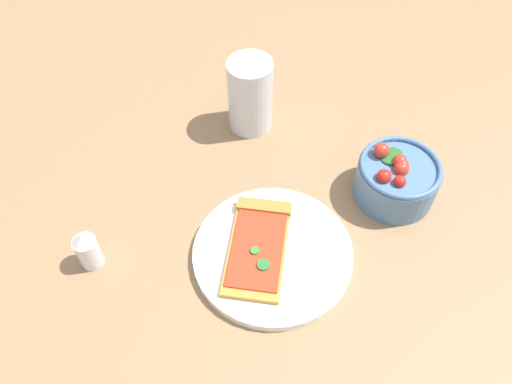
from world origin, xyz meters
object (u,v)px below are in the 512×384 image
object	(u,v)px
plate	(276,255)
pepper_shaker	(88,250)
pizza_slice_main	(259,242)
salad_bowl	(397,179)
soda_glass	(250,98)

from	to	relation	value
plate	pepper_shaker	distance (m)	0.26
plate	pizza_slice_main	xyz separation A→B (m)	(0.03, -0.00, 0.01)
plate	pepper_shaker	world-z (taller)	pepper_shaker
salad_bowl	pepper_shaker	xyz separation A→B (m)	(0.35, 0.30, -0.00)
salad_bowl	pepper_shaker	world-z (taller)	salad_bowl
pizza_slice_main	pepper_shaker	bearing A→B (deg)	30.35
plate	pepper_shaker	xyz separation A→B (m)	(0.23, 0.12, 0.03)
plate	pizza_slice_main	bearing A→B (deg)	-5.22
plate	salad_bowl	xyz separation A→B (m)	(-0.12, -0.18, 0.03)
pizza_slice_main	soda_glass	world-z (taller)	soda_glass
soda_glass	pepper_shaker	size ratio (longest dim) A/B	1.97
salad_bowl	pepper_shaker	bearing A→B (deg)	40.70
plate	pepper_shaker	bearing A→B (deg)	26.78
plate	salad_bowl	bearing A→B (deg)	-122.70
pizza_slice_main	pepper_shaker	size ratio (longest dim) A/B	2.67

